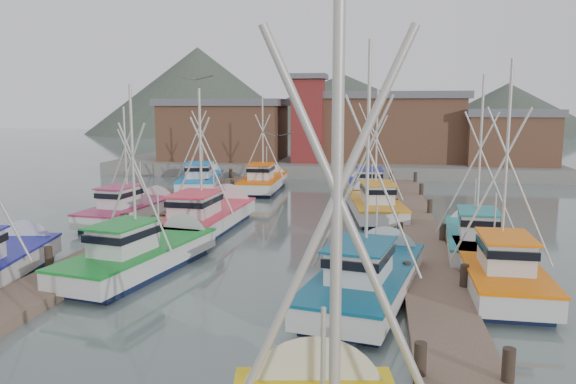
# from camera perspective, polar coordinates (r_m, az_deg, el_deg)

# --- Properties ---
(ground) EXTENTS (260.00, 260.00, 0.00)m
(ground) POSITION_cam_1_polar(r_m,az_deg,el_deg) (23.43, -3.30, -7.97)
(ground) COLOR #536461
(ground) RESTS_ON ground
(dock_left) EXTENTS (2.30, 46.00, 1.50)m
(dock_left) POSITION_cam_1_polar(r_m,az_deg,el_deg) (29.28, -15.09, -4.42)
(dock_left) COLOR brown
(dock_left) RESTS_ON ground
(dock_right) EXTENTS (2.30, 46.00, 1.50)m
(dock_right) POSITION_cam_1_polar(r_m,az_deg,el_deg) (26.83, 13.47, -5.56)
(dock_right) COLOR brown
(dock_right) RESTS_ON ground
(quay) EXTENTS (44.00, 16.00, 1.20)m
(quay) POSITION_cam_1_polar(r_m,az_deg,el_deg) (59.42, 4.43, 2.82)
(quay) COLOR gray
(quay) RESTS_ON ground
(shed_left) EXTENTS (12.72, 8.48, 6.20)m
(shed_left) POSITION_cam_1_polar(r_m,az_deg,el_deg) (59.12, -6.44, 6.40)
(shed_left) COLOR brown
(shed_left) RESTS_ON quay
(shed_center) EXTENTS (14.84, 9.54, 6.90)m
(shed_center) POSITION_cam_1_polar(r_m,az_deg,el_deg) (58.94, 10.34, 6.65)
(shed_center) COLOR brown
(shed_center) RESTS_ON quay
(shed_right) EXTENTS (8.48, 6.36, 5.20)m
(shed_right) POSITION_cam_1_polar(r_m,az_deg,el_deg) (57.26, 21.49, 5.27)
(shed_right) COLOR brown
(shed_right) RESTS_ON quay
(lookout_tower) EXTENTS (3.60, 3.60, 8.50)m
(lookout_tower) POSITION_cam_1_polar(r_m,az_deg,el_deg) (55.34, 2.06, 7.54)
(lookout_tower) COLOR maroon
(lookout_tower) RESTS_ON quay
(distant_hills) EXTENTS (175.00, 140.00, 42.00)m
(distant_hills) POSITION_cam_1_polar(r_m,az_deg,el_deg) (145.71, 2.25, 6.13)
(distant_hills) COLOR #485345
(distant_hills) RESTS_ON ground
(boat_4) EXTENTS (4.25, 9.04, 8.27)m
(boat_4) POSITION_cam_1_polar(r_m,az_deg,el_deg) (24.03, -14.16, -6.12)
(boat_4) COLOR #0F1834
(boat_4) RESTS_ON ground
(boat_5) EXTENTS (4.53, 9.49, 9.67)m
(boat_5) POSITION_cam_1_polar(r_m,az_deg,el_deg) (20.50, 8.29, -8.52)
(boat_5) COLOR #0F1834
(boat_5) RESTS_ON ground
(boat_7) EXTENTS (3.61, 8.30, 9.02)m
(boat_7) POSITION_cam_1_polar(r_m,az_deg,el_deg) (22.67, 20.43, -7.30)
(boat_7) COLOR #0F1834
(boat_7) RESTS_ON ground
(boat_8) EXTENTS (3.72, 10.24, 8.57)m
(boat_8) POSITION_cam_1_polar(r_m,az_deg,el_deg) (31.26, -8.19, -2.50)
(boat_8) COLOR #0F1834
(boat_8) RESTS_ON ground
(boat_9) EXTENTS (3.99, 9.22, 8.44)m
(boat_9) POSITION_cam_1_polar(r_m,az_deg,el_deg) (35.11, 8.68, -1.27)
(boat_9) COLOR #0F1834
(boat_9) RESTS_ON ground
(boat_10) EXTENTS (3.43, 8.43, 7.33)m
(boat_10) POSITION_cam_1_polar(r_m,az_deg,el_deg) (34.22, -15.38, -1.75)
(boat_10) COLOR #0F1834
(boat_10) RESTS_ON ground
(boat_11) EXTENTS (3.47, 8.10, 8.69)m
(boat_11) POSITION_cam_1_polar(r_m,az_deg,el_deg) (27.27, 18.41, -4.53)
(boat_11) COLOR #0F1834
(boat_11) RESTS_ON ground
(boat_12) EXTENTS (3.34, 8.77, 8.25)m
(boat_12) POSITION_cam_1_polar(r_m,az_deg,el_deg) (45.21, -2.39, 1.07)
(boat_12) COLOR #0F1834
(boat_12) RESTS_ON ground
(boat_13) EXTENTS (3.71, 8.91, 9.34)m
(boat_13) POSITION_cam_1_polar(r_m,az_deg,el_deg) (42.34, 8.08, 0.46)
(boat_13) COLOR #0F1834
(boat_13) RESTS_ON ground
(boat_14) EXTENTS (4.56, 9.74, 8.70)m
(boat_14) POSITION_cam_1_polar(r_m,az_deg,el_deg) (46.61, -8.76, 1.21)
(boat_14) COLOR #0F1834
(boat_14) RESTS_ON ground
(gull_near) EXTENTS (1.54, 0.61, 0.24)m
(gull_near) POSITION_cam_1_polar(r_m,az_deg,el_deg) (21.76, -9.57, 11.30)
(gull_near) COLOR gray
(gull_near) RESTS_ON ground
(gull_far) EXTENTS (1.50, 0.66, 0.24)m
(gull_far) POSITION_cam_1_polar(r_m,az_deg,el_deg) (24.59, -1.10, 5.85)
(gull_far) COLOR gray
(gull_far) RESTS_ON ground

